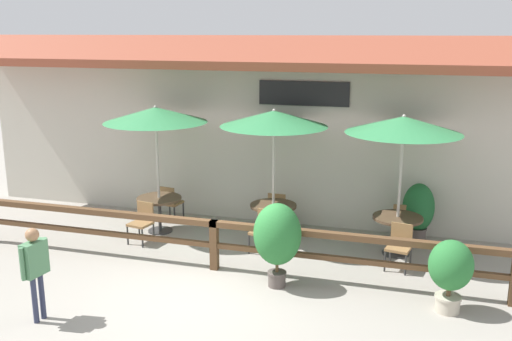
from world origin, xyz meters
TOP-DOWN VIEW (x-y plane):
  - ground_plane at (0.00, 0.00)m, footprint 60.00×60.00m
  - building_facade at (0.00, 4.10)m, footprint 14.28×1.49m
  - patio_railing at (0.00, 1.05)m, footprint 10.40×0.14m
  - patio_umbrella_near at (-1.88, 2.65)m, footprint 2.20×2.20m
  - dining_table_near at (-1.88, 2.65)m, footprint 0.98×0.98m
  - chair_near_streetside at (-1.93, 1.94)m, footprint 0.49×0.49m
  - chair_near_wallside at (-1.95, 3.36)m, footprint 0.48×0.48m
  - patio_umbrella_middle at (0.65, 2.85)m, footprint 2.20×2.20m
  - dining_table_middle at (0.65, 2.85)m, footprint 0.98×0.98m
  - chair_middle_streetside at (0.64, 2.16)m, footprint 0.51×0.51m
  - chair_middle_wallside at (0.59, 3.55)m, footprint 0.44×0.44m
  - patio_umbrella_far at (3.20, 2.77)m, footprint 2.20×2.20m
  - dining_table_far at (3.20, 2.77)m, footprint 0.98×0.98m
  - chair_far_streetside at (3.28, 2.05)m, footprint 0.49×0.49m
  - chair_far_wallside at (3.27, 3.49)m, footprint 0.46×0.46m
  - potted_plant_tall_tropical at (4.11, 0.55)m, footprint 0.69×0.62m
  - potted_plant_corner_fern at (1.29, 0.67)m, footprint 0.83×0.74m
  - potted_plant_broad_leaf at (3.58, 3.55)m, footprint 0.65×0.59m
  - pedestrian at (-1.89, -1.52)m, footprint 0.24×0.53m

SIDE VIEW (x-z plane):
  - ground_plane at x=0.00m, z-range 0.00..0.00m
  - chair_near_streetside at x=-1.93m, z-range 0.05..0.90m
  - chair_near_wallside at x=-1.95m, z-range 0.05..0.90m
  - chair_middle_streetside at x=0.64m, z-range 0.05..0.90m
  - chair_middle_wallside at x=0.59m, z-range 0.05..0.90m
  - chair_far_streetside at x=3.28m, z-range 0.05..0.90m
  - chair_far_wallside at x=3.27m, z-range 0.05..0.90m
  - dining_table_near at x=-1.88m, z-range 0.23..1.01m
  - dining_table_middle at x=0.65m, z-range 0.23..1.01m
  - dining_table_far at x=3.20m, z-range 0.23..1.01m
  - potted_plant_broad_leaf at x=3.58m, z-range 0.05..1.33m
  - patio_railing at x=0.00m, z-range 0.22..1.17m
  - potted_plant_tall_tropical at x=4.11m, z-range 0.11..1.30m
  - potted_plant_corner_fern at x=1.29m, z-range 0.17..1.67m
  - pedestrian at x=-1.89m, z-range 0.21..1.70m
  - building_facade at x=0.00m, z-range 0.05..4.28m
  - patio_umbrella_near at x=-1.88m, z-range 1.20..3.99m
  - patio_umbrella_middle at x=0.65m, z-range 1.20..3.99m
  - patio_umbrella_far at x=3.20m, z-range 1.20..3.99m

